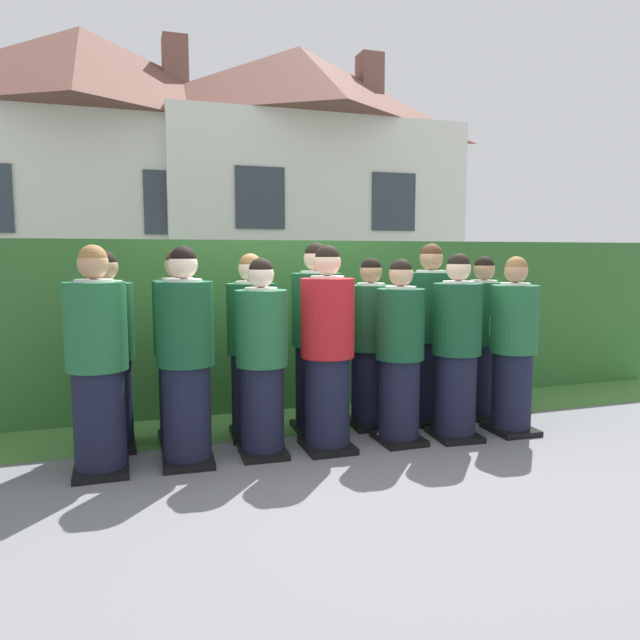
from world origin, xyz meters
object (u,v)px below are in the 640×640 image
student_front_row_6 (513,350)px  student_front_row_0 (97,366)px  student_front_row_1 (186,361)px  student_rear_row_1 (180,351)px  student_front_row_4 (400,356)px  student_rear_row_0 (108,356)px  student_rear_row_3 (316,342)px  student_in_red_blazer (327,353)px  student_rear_row_6 (482,341)px  student_rear_row_5 (430,338)px  student_front_row_2 (262,362)px  student_rear_row_4 (370,347)px  student_rear_row_2 (251,351)px  student_front_row_5 (456,351)px

student_front_row_6 → student_front_row_0: bearing=178.2°
student_front_row_1 → student_rear_row_1: student_front_row_1 is taller
student_front_row_4 → student_rear_row_0: 2.42m
student_front_row_6 → student_front_row_1: bearing=177.8°
student_rear_row_3 → student_front_row_4: bearing=-42.8°
student_front_row_6 → student_in_red_blazer: bearing=177.3°
student_front_row_6 → student_rear_row_0: size_ratio=0.97×
student_front_row_6 → student_rear_row_6: 0.56m
student_front_row_1 → student_rear_row_5: bearing=10.8°
student_front_row_1 → student_front_row_2: bearing=0.8°
student_front_row_1 → student_front_row_0: bearing=-179.8°
student_rear_row_3 → student_rear_row_4: (0.52, -0.02, -0.07)m
student_front_row_1 → student_rear_row_5: student_rear_row_5 is taller
student_rear_row_2 → student_rear_row_1: bearing=173.7°
student_rear_row_2 → student_front_row_0: bearing=-158.0°
student_front_row_0 → student_rear_row_0: student_front_row_0 is taller
student_front_row_0 → student_rear_row_3: (1.84, 0.49, 0.02)m
student_front_row_1 → student_rear_row_0: (-0.57, 0.54, -0.02)m
student_rear_row_5 → student_rear_row_2: bearing=178.2°
student_rear_row_3 → student_rear_row_4: 0.53m
student_rear_row_6 → student_front_row_1: bearing=-171.3°
student_rear_row_2 → student_front_row_2: bearing=-92.2°
student_front_row_0 → student_front_row_6: size_ratio=1.06×
student_rear_row_3 → student_rear_row_5: 1.13m
student_in_red_blazer → student_front_row_4: student_in_red_blazer is taller
student_front_row_1 → student_front_row_5: student_front_row_1 is taller
student_front_row_1 → student_front_row_4: bearing=-1.4°
student_rear_row_1 → student_front_row_0: bearing=-138.2°
student_front_row_0 → student_rear_row_5: (2.97, 0.45, 0.02)m
student_rear_row_1 → student_rear_row_3: student_rear_row_3 is taller
student_front_row_4 → student_rear_row_2: (-1.17, 0.55, 0.02)m
student_front_row_4 → student_rear_row_5: bearing=41.6°
student_front_row_1 → student_front_row_6: size_ratio=1.05×
student_front_row_0 → student_rear_row_1: bearing=41.8°
student_front_row_4 → student_rear_row_5: 0.74m
student_front_row_4 → student_front_row_6: (1.09, -0.07, 0.01)m
student_in_red_blazer → student_front_row_5: size_ratio=1.04×
student_in_red_blazer → student_rear_row_0: (-1.71, 0.57, -0.02)m
student_front_row_4 → student_front_row_1: bearing=178.6°
student_front_row_1 → student_front_row_6: bearing=-2.2°
student_front_row_0 → student_rear_row_4: (2.36, 0.47, -0.05)m
student_front_row_2 → student_rear_row_2: bearing=87.8°
student_rear_row_2 → student_rear_row_6: 2.30m
student_front_row_1 → student_rear_row_4: student_front_row_1 is taller
student_front_row_2 → student_rear_row_6: 2.36m
student_front_row_5 → student_front_row_1: bearing=177.7°
student_front_row_2 → student_rear_row_5: bearing=14.2°
student_front_row_5 → student_rear_row_5: size_ratio=0.95×
student_front_row_5 → student_rear_row_1: student_rear_row_1 is taller
student_front_row_0 → student_rear_row_4: size_ratio=1.06×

